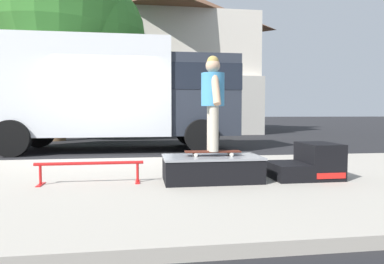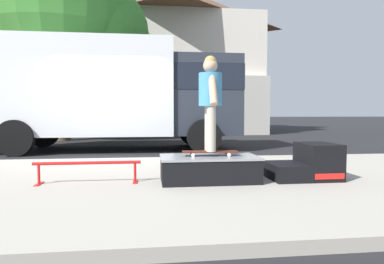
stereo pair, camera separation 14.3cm
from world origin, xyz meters
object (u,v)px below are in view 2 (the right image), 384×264
at_px(skate_box, 209,168).
at_px(skateboard, 210,152).
at_px(box_truck, 117,91).
at_px(street_tree_main, 70,17).
at_px(kicker_ramp, 308,164).
at_px(grind_rail, 88,167).
at_px(skater_kid, 210,95).

xyz_separation_m(skate_box, skateboard, (0.01, 0.01, 0.22)).
xyz_separation_m(box_truck, street_tree_main, (-2.05, 3.66, 2.96)).
bearing_deg(street_tree_main, skateboard, -67.25).
bearing_deg(kicker_ramp, street_tree_main, 120.04).
bearing_deg(kicker_ramp, box_truck, 120.57).
bearing_deg(box_truck, street_tree_main, 119.25).
distance_m(box_truck, street_tree_main, 5.13).
distance_m(kicker_ramp, box_truck, 6.40).
bearing_deg(box_truck, grind_rail, -89.37).
relative_size(grind_rail, skateboard, 1.82).
relative_size(skateboard, box_truck, 0.11).
height_order(skateboard, box_truck, box_truck).
height_order(skate_box, skateboard, skateboard).
height_order(kicker_ramp, street_tree_main, street_tree_main).
bearing_deg(skater_kid, box_truck, 107.93).
distance_m(skate_box, skater_kid, 1.01).
height_order(skater_kid, box_truck, box_truck).
bearing_deg(skateboard, skater_kid, 26.57).
distance_m(grind_rail, street_tree_main, 10.18).
bearing_deg(grind_rail, skater_kid, -1.76).
bearing_deg(skate_box, grind_rail, 177.77).
distance_m(grind_rail, box_truck, 5.49).
height_order(grind_rail, street_tree_main, street_tree_main).
distance_m(skateboard, skater_kid, 0.79).
distance_m(skate_box, street_tree_main, 10.72).
height_order(skate_box, box_truck, box_truck).
bearing_deg(skate_box, box_truck, 107.75).
relative_size(kicker_ramp, skateboard, 1.22).
xyz_separation_m(grind_rail, skater_kid, (1.68, -0.05, 0.98)).
bearing_deg(box_truck, skateboard, -72.07).
xyz_separation_m(skate_box, skater_kid, (0.01, 0.01, 1.01)).
bearing_deg(street_tree_main, skate_box, -67.36).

